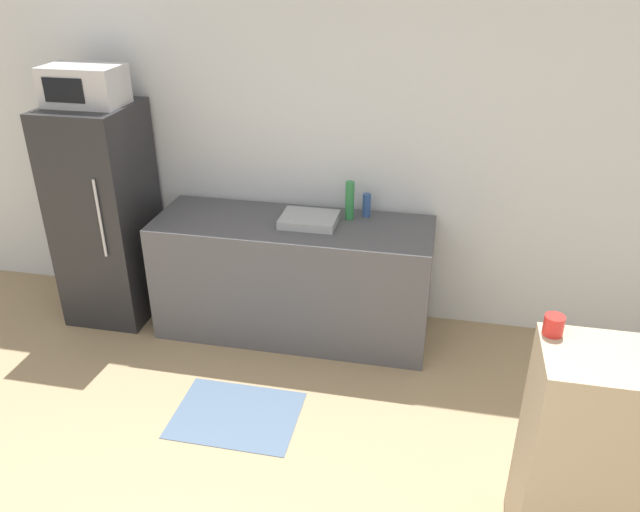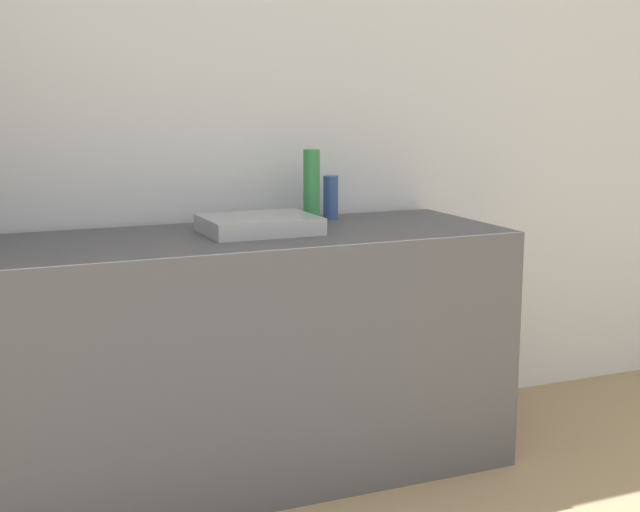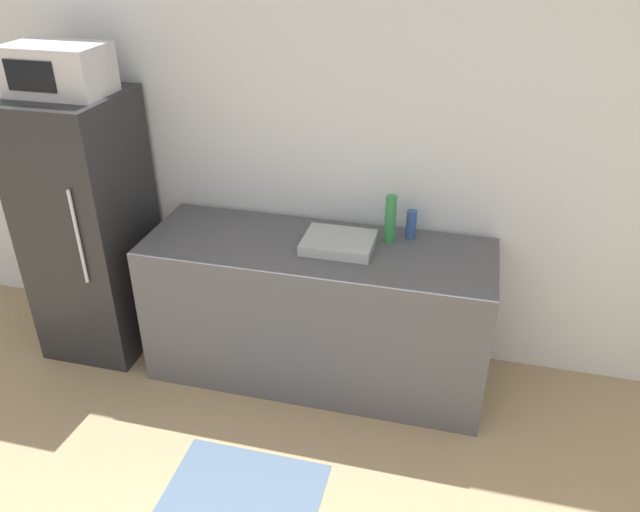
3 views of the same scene
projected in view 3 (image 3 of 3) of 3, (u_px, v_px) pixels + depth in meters
name	position (u px, v px, depth m)	size (l,w,h in m)	color
wall_back	(347.00, 153.00, 3.64)	(8.00, 0.06, 2.60)	silver
refrigerator	(90.00, 227.00, 3.85)	(0.60, 0.68, 1.65)	#232326
microwave	(58.00, 70.00, 3.38)	(0.53, 0.35, 0.27)	#BCBCC1
counter	(317.00, 311.00, 3.72)	(1.99, 0.69, 0.89)	#4C4C51
sink_basin	(339.00, 243.00, 3.48)	(0.39, 0.31, 0.06)	#9EA3A8
bottle_tall	(390.00, 219.00, 3.49)	(0.06, 0.06, 0.28)	#2D7F42
bottle_short	(411.00, 224.00, 3.56)	(0.06, 0.06, 0.17)	#2D4C8C
kitchen_rug	(242.00, 496.00, 3.09)	(0.78, 0.59, 0.01)	slate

